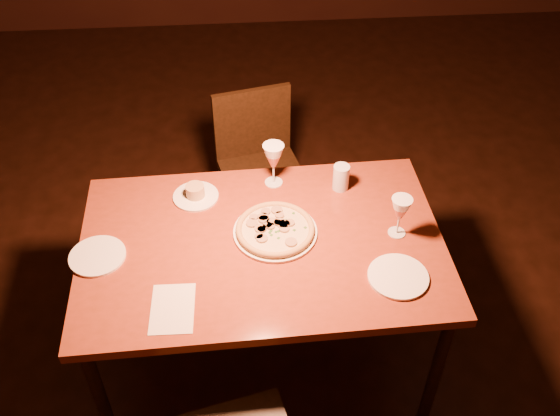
{
  "coord_description": "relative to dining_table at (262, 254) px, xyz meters",
  "views": [
    {
      "loc": [
        -0.22,
        -1.68,
        2.5
      ],
      "look_at": [
        -0.08,
        0.07,
        0.89
      ],
      "focal_mm": 40.0,
      "sensor_mm": 36.0,
      "label": 1
    }
  ],
  "objects": [
    {
      "name": "dining_table",
      "position": [
        0.0,
        0.0,
        0.0
      ],
      "size": [
        1.44,
        0.95,
        0.76
      ],
      "rotation": [
        0.0,
        0.0,
        0.03
      ],
      "color": "maroon",
      "rests_on": "floor"
    },
    {
      "name": "wine_glass_far",
      "position": [
        0.07,
        0.36,
        0.17
      ],
      "size": [
        0.09,
        0.09,
        0.2
      ],
      "primitive_type": null,
      "color": "#CA6654",
      "rests_on": "dining_table"
    },
    {
      "name": "side_plate_near",
      "position": [
        0.49,
        -0.22,
        0.07
      ],
      "size": [
        0.22,
        0.22,
        0.01
      ],
      "primitive_type": "cylinder",
      "color": "white",
      "rests_on": "dining_table"
    },
    {
      "name": "menu_card",
      "position": [
        -0.33,
        -0.3,
        0.07
      ],
      "size": [
        0.16,
        0.23,
        0.0
      ],
      "primitive_type": "cube",
      "rotation": [
        0.0,
        0.0,
        -0.02
      ],
      "color": "white",
      "rests_on": "dining_table"
    },
    {
      "name": "water_tumbler",
      "position": [
        0.35,
        0.3,
        0.12
      ],
      "size": [
        0.07,
        0.07,
        0.12
      ],
      "primitive_type": "cylinder",
      "color": "silver",
      "rests_on": "dining_table"
    },
    {
      "name": "side_plate_left",
      "position": [
        -0.63,
        -0.03,
        0.07
      ],
      "size": [
        0.21,
        0.21,
        0.01
      ],
      "primitive_type": "cylinder",
      "color": "white",
      "rests_on": "dining_table"
    },
    {
      "name": "ramekin_saucer",
      "position": [
        -0.26,
        0.29,
        0.09
      ],
      "size": [
        0.19,
        0.19,
        0.06
      ],
      "color": "white",
      "rests_on": "dining_table"
    },
    {
      "name": "pizza_plate",
      "position": [
        0.06,
        0.05,
        0.09
      ],
      "size": [
        0.33,
        0.33,
        0.04
      ],
      "color": "white",
      "rests_on": "dining_table"
    },
    {
      "name": "floor",
      "position": [
        0.15,
        -0.02,
        -0.69
      ],
      "size": [
        7.0,
        7.0,
        0.0
      ],
      "primitive_type": "plane",
      "color": "black",
      "rests_on": "ground"
    },
    {
      "name": "chair_far",
      "position": [
        0.03,
        0.86,
        -0.22
      ],
      "size": [
        0.49,
        0.49,
        0.84
      ],
      "rotation": [
        0.0,
        0.0,
        0.22
      ],
      "color": "black",
      "rests_on": "floor"
    },
    {
      "name": "wine_glass_right",
      "position": [
        0.53,
        0.01,
        0.16
      ],
      "size": [
        0.08,
        0.08,
        0.18
      ],
      "primitive_type": null,
      "color": "#CA6654",
      "rests_on": "dining_table"
    },
    {
      "name": "pendant_light",
      "position": [
        -0.0,
        0.0,
        0.91
      ],
      "size": [
        0.12,
        0.12,
        0.12
      ],
      "primitive_type": "sphere",
      "color": "#FF7C47",
      "rests_on": "ceiling"
    }
  ]
}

